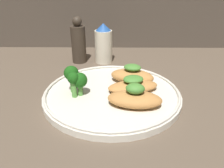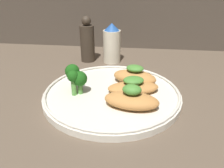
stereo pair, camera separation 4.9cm
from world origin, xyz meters
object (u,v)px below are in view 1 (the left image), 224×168
object	(u,v)px
plate	(112,93)
broccoli_bunch	(75,78)
pepper_grinder	(78,42)
sauce_bottle	(104,44)

from	to	relation	value
plate	broccoli_bunch	bearing A→B (deg)	-170.75
broccoli_bunch	pepper_grinder	distance (cm)	24.96
plate	sauce_bottle	size ratio (longest dim) A/B	2.49
pepper_grinder	sauce_bottle	bearing A→B (deg)	0.00
sauce_bottle	pepper_grinder	world-z (taller)	pepper_grinder
plate	broccoli_bunch	world-z (taller)	broccoli_bunch
plate	broccoli_bunch	xyz separation A→B (cm)	(-7.95, -1.29, 4.33)
pepper_grinder	broccoli_bunch	bearing A→B (deg)	-83.34
plate	pepper_grinder	size ratio (longest dim) A/B	2.15
broccoli_bunch	pepper_grinder	bearing A→B (deg)	96.66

